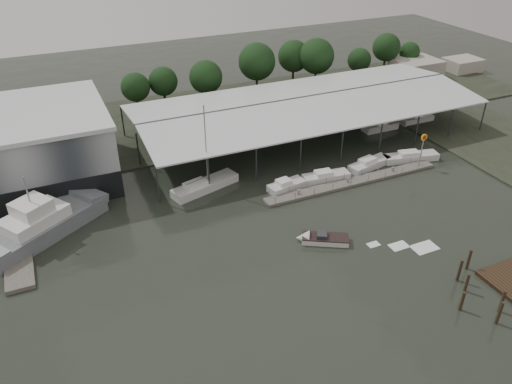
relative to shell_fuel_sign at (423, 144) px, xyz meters
name	(u,v)px	position (x,y,z in m)	size (l,w,h in m)	color
ground	(294,247)	(-27.00, -9.99, -3.93)	(200.00, 200.00, 0.00)	#242921
land_strip_far	(187,120)	(-27.00, 32.01, -3.83)	(140.00, 30.00, 0.30)	#33382A
land_strip_east	(505,145)	(18.00, 0.01, -3.83)	(20.00, 60.00, 0.30)	#33382A
storage_warehouse	(20,149)	(-55.00, 19.95, 1.36)	(24.50, 20.50, 10.50)	#979AA0
covered_boat_shed	(307,100)	(-10.00, 18.01, 2.20)	(58.24, 24.00, 6.96)	silver
trawler_dock	(18,243)	(-57.00, 4.01, -3.68)	(3.00, 18.00, 0.50)	#66625A
floating_dock	(353,182)	(-12.00, 0.01, -3.72)	(28.00, 2.00, 1.40)	#66625A
shell_fuel_sign	(423,144)	(0.00, 0.00, 0.00)	(1.10, 0.18, 5.55)	gray
distant_commercial_buildings	(431,67)	(32.03, 34.70, -2.08)	(22.00, 8.00, 4.00)	#9F988C
grey_trawler	(44,223)	(-53.62, 5.17, -2.35)	(16.50, 13.34, 8.84)	slate
white_sailboat	(204,186)	(-32.32, 7.12, -3.28)	(10.42, 5.32, 12.75)	silver
speedboat_underway	(321,239)	(-23.51, -10.31, -3.53)	(15.74, 9.74, 2.00)	silver
moored_cruiser_0	(286,186)	(-21.68, 2.41, -3.31)	(5.79, 3.04, 1.70)	silver
moored_cruiser_1	(326,177)	(-15.23, 2.36, -3.31)	(7.17, 2.92, 1.70)	silver
moored_cruiser_2	(369,164)	(-7.06, 3.05, -3.31)	(7.79, 3.76, 1.70)	silver
moored_cruiser_3	(410,157)	(0.23, 2.38, -3.31)	(9.03, 4.01, 1.70)	silver
mooring_pilings	(476,289)	(-13.80, -25.20, -2.92)	(5.69, 7.83, 3.40)	#322619
horizon_tree_line	(284,62)	(-3.93, 38.36, 2.47)	(68.25, 10.95, 11.06)	black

